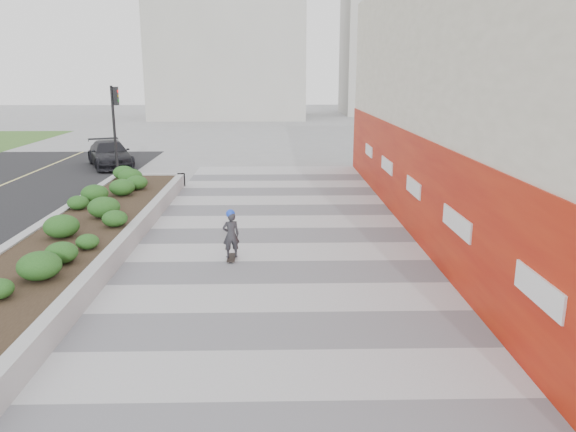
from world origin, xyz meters
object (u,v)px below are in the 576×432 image
object	(u,v)px
skateboarder	(231,234)
traffic_signal_near	(115,119)
car_dark	(110,154)
planter	(80,234)

from	to	relation	value
skateboarder	traffic_signal_near	bearing A→B (deg)	118.28
skateboarder	car_dark	distance (m)	16.90
planter	car_dark	world-z (taller)	car_dark
planter	skateboarder	bearing A→B (deg)	-13.64
planter	skateboarder	distance (m)	4.39
traffic_signal_near	car_dark	xyz separation A→B (m)	(-1.43, 3.65, -2.10)
traffic_signal_near	car_dark	bearing A→B (deg)	111.39
traffic_signal_near	skateboarder	world-z (taller)	traffic_signal_near
car_dark	traffic_signal_near	bearing A→B (deg)	-93.02
traffic_signal_near	skateboarder	size ratio (longest dim) A/B	3.09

